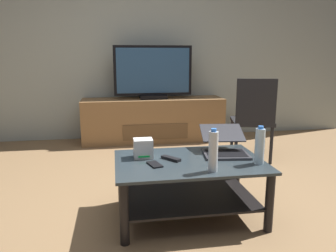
% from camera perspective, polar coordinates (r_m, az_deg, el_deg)
% --- Properties ---
extents(ground_plane, '(7.68, 7.68, 0.00)m').
position_cam_1_polar(ground_plane, '(2.66, 0.18, -13.95)').
color(ground_plane, olive).
extents(back_wall, '(6.40, 0.12, 2.80)m').
position_cam_1_polar(back_wall, '(4.80, -4.81, 14.84)').
color(back_wall, '#A8B2A8').
rests_on(back_wall, ground).
extents(coffee_table, '(1.06, 0.70, 0.43)m').
position_cam_1_polar(coffee_table, '(2.42, 3.69, -9.05)').
color(coffee_table, '#2D383D').
rests_on(coffee_table, ground).
extents(media_cabinet, '(1.94, 0.50, 0.59)m').
position_cam_1_polar(media_cabinet, '(4.58, -2.57, 1.12)').
color(media_cabinet, olive).
rests_on(media_cabinet, ground).
extents(television, '(1.06, 0.20, 0.71)m').
position_cam_1_polar(television, '(4.48, -2.61, 9.13)').
color(television, black).
rests_on(television, media_cabinet).
extents(dining_chair, '(0.53, 0.53, 0.94)m').
position_cam_1_polar(dining_chair, '(3.74, 14.63, 1.68)').
color(dining_chair, black).
rests_on(dining_chair, ground).
extents(laptop, '(0.38, 0.45, 0.18)m').
position_cam_1_polar(laptop, '(2.57, 9.77, -3.33)').
color(laptop, '#333338').
rests_on(laptop, coffee_table).
extents(router_box, '(0.14, 0.12, 0.14)m').
position_cam_1_polar(router_box, '(2.43, -4.34, -3.89)').
color(router_box, white).
rests_on(router_box, coffee_table).
extents(water_bottle_near, '(0.06, 0.06, 0.29)m').
position_cam_1_polar(water_bottle_near, '(2.13, 7.87, -4.38)').
color(water_bottle_near, silver).
rests_on(water_bottle_near, coffee_table).
extents(water_bottle_far, '(0.07, 0.07, 0.27)m').
position_cam_1_polar(water_bottle_far, '(2.35, 15.66, -3.37)').
color(water_bottle_far, silver).
rests_on(water_bottle_far, coffee_table).
extents(cell_phone, '(0.11, 0.15, 0.01)m').
position_cam_1_polar(cell_phone, '(2.27, -2.33, -6.70)').
color(cell_phone, black).
rests_on(cell_phone, coffee_table).
extents(tv_remote, '(0.13, 0.15, 0.02)m').
position_cam_1_polar(tv_remote, '(2.38, 0.50, -5.67)').
color(tv_remote, black).
rests_on(tv_remote, coffee_table).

